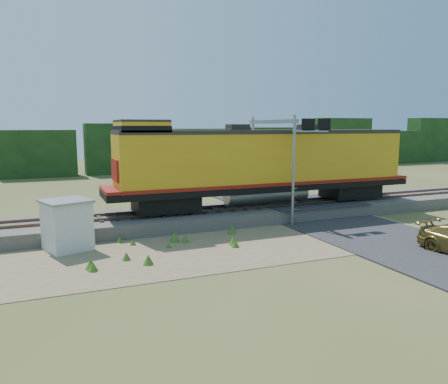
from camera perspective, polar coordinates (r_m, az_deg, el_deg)
name	(u,v)px	position (r m, az deg, el deg)	size (l,w,h in m)	color
ground	(257,245)	(22.95, 4.33, -6.88)	(140.00, 140.00, 0.00)	#475123
ballast	(215,216)	(28.18, -1.21, -3.12)	(70.00, 5.00, 0.80)	slate
rails	(215,208)	(28.09, -1.21, -2.16)	(70.00, 1.54, 0.16)	brown
dirt_shoulder	(218,246)	(22.58, -0.82, -7.07)	(26.00, 8.00, 0.03)	#8C7754
road	(356,228)	(27.31, 16.85, -4.54)	(7.00, 66.00, 0.86)	#38383A
tree_line_north	(125,150)	(58.64, -12.80, 5.37)	(130.00, 3.00, 6.50)	#153212
weed_clumps	(193,252)	(21.73, -4.13, -7.76)	(15.00, 6.20, 0.56)	#3D691E
locomotive	(263,163)	(29.13, 5.06, 3.77)	(21.41, 3.27, 5.52)	black
shed	(67,225)	(23.01, -19.82, -4.04)	(2.72, 2.72, 2.53)	silver
signal_gantry	(281,142)	(28.96, 7.47, 6.55)	(2.70, 6.20, 6.80)	gray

